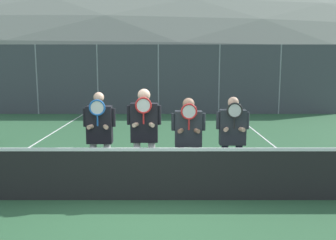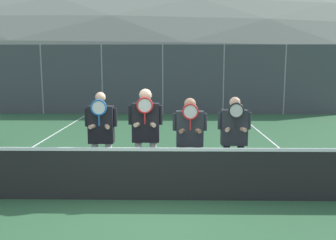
{
  "view_description": "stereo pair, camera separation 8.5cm",
  "coord_description": "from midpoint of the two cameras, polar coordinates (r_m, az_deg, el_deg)",
  "views": [
    {
      "loc": [
        0.44,
        -6.17,
        2.35
      ],
      "look_at": [
        0.41,
        0.82,
        1.27
      ],
      "focal_mm": 40.0,
      "sensor_mm": 36.0,
      "label": 1
    },
    {
      "loc": [
        0.52,
        -6.17,
        2.35
      ],
      "look_at": [
        0.41,
        0.82,
        1.27
      ],
      "focal_mm": 40.0,
      "sensor_mm": 36.0,
      "label": 2
    }
  ],
  "objects": [
    {
      "name": "car_center",
      "position": [
        21.02,
        17.7,
        4.34
      ],
      "size": [
        4.68,
        2.0,
        1.69
      ],
      "color": "maroon",
      "rests_on": "ground_plane"
    },
    {
      "name": "ground_plane",
      "position": [
        6.62,
        -4.01,
        -12.05
      ],
      "size": [
        120.0,
        120.0,
        0.0
      ],
      "primitive_type": "plane",
      "color": "#2D5B38"
    },
    {
      "name": "fence_back",
      "position": [
        17.08,
        -1.37,
        6.17
      ],
      "size": [
        16.63,
        0.06,
        3.14
      ],
      "color": "gray",
      "rests_on": "ground_plane"
    },
    {
      "name": "player_center_right",
      "position": [
        6.88,
        3.0,
        -2.32
      ],
      "size": [
        0.63,
        0.34,
        1.71
      ],
      "color": "black",
      "rests_on": "ground_plane"
    },
    {
      "name": "player_rightmost",
      "position": [
        7.07,
        9.69,
        -2.18
      ],
      "size": [
        0.62,
        0.34,
        1.72
      ],
      "color": "#232838",
      "rests_on": "ground_plane"
    },
    {
      "name": "court_line_left_sideline",
      "position": [
        10.24,
        -22.38,
        -5.14
      ],
      "size": [
        0.05,
        16.0,
        0.01
      ],
      "primitive_type": "cube",
      "color": "white",
      "rests_on": "ground_plane"
    },
    {
      "name": "player_leftmost",
      "position": [
        7.02,
        -10.48,
        -1.93
      ],
      "size": [
        0.6,
        0.34,
        1.82
      ],
      "color": "white",
      "rests_on": "ground_plane"
    },
    {
      "name": "player_center_left",
      "position": [
        6.88,
        -3.78,
        -1.46
      ],
      "size": [
        0.63,
        0.34,
        1.88
      ],
      "color": "white",
      "rests_on": "ground_plane"
    },
    {
      "name": "car_left_of_center",
      "position": [
        20.54,
        3.24,
        4.88
      ],
      "size": [
        4.79,
        1.93,
        1.88
      ],
      "color": "slate",
      "rests_on": "ground_plane"
    },
    {
      "name": "court_line_right_sideline",
      "position": [
        9.92,
        17.71,
        -5.33
      ],
      "size": [
        0.05,
        16.0,
        0.01
      ],
      "primitive_type": "cube",
      "color": "white",
      "rests_on": "ground_plane"
    },
    {
      "name": "car_far_left",
      "position": [
        20.73,
        -11.07,
        4.67
      ],
      "size": [
        4.48,
        2.09,
        1.8
      ],
      "color": "#285638",
      "rests_on": "ground_plane"
    },
    {
      "name": "hill_distant",
      "position": [
        58.59,
        -0.23,
        6.5
      ],
      "size": [
        135.58,
        75.32,
        26.36
      ],
      "color": "gray",
      "rests_on": "ground_plane"
    },
    {
      "name": "clubhouse_building",
      "position": [
        25.93,
        -1.92,
        7.54
      ],
      "size": [
        14.69,
        5.5,
        3.53
      ],
      "color": "#9EA3A8",
      "rests_on": "ground_plane"
    },
    {
      "name": "tennis_net",
      "position": [
        6.46,
        -4.06,
        -8.1
      ],
      "size": [
        9.27,
        0.09,
        1.02
      ],
      "color": "gray",
      "rests_on": "ground_plane"
    }
  ]
}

